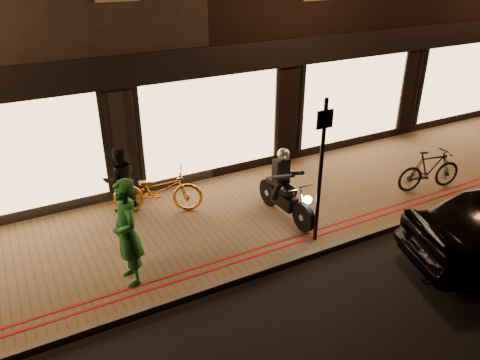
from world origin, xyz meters
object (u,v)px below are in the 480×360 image
(bicycle_gold, at_px, (158,190))
(person_green, at_px, (127,233))
(motorcycle, at_px, (285,191))
(sign_post, at_px, (321,165))

(bicycle_gold, bearing_deg, person_green, 174.57)
(motorcycle, xyz_separation_m, sign_post, (0.05, -1.09, 1.06))
(person_green, bearing_deg, bicycle_gold, 146.60)
(sign_post, bearing_deg, motorcycle, 92.81)
(motorcycle, bearing_deg, person_green, -173.15)
(sign_post, distance_m, bicycle_gold, 3.77)
(bicycle_gold, distance_m, person_green, 2.53)
(person_green, bearing_deg, motorcycle, 96.52)
(motorcycle, relative_size, bicycle_gold, 0.97)
(motorcycle, height_order, sign_post, sign_post)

